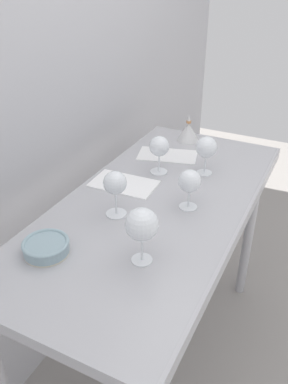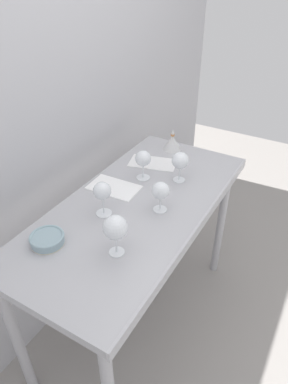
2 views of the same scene
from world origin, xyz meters
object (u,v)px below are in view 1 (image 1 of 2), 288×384
wine_glass_near_left (142,225)px  decanter_funnel (188,131)px  tasting_sheet_lower (167,155)px  wine_glass_near_right (206,148)px  tasting_bowl (46,247)px  wine_glass_far_right (159,147)px  wine_glass_near_center (190,182)px  tasting_sheet_upper (124,183)px  wine_glass_far_left (115,184)px

wine_glass_near_left → decanter_funnel: size_ratio=1.37×
wine_glass_near_left → tasting_sheet_lower: 0.76m
wine_glass_near_right → tasting_bowl: wine_glass_near_right is taller
wine_glass_near_left → tasting_bowl: 0.31m
wine_glass_far_right → wine_glass_near_left: (-0.54, -0.20, 0.01)m
wine_glass_near_center → tasting_sheet_lower: 0.46m
tasting_sheet_lower → decanter_funnel: 0.22m
wine_glass_far_right → wine_glass_near_center: bearing=-133.8°
wine_glass_far_right → wine_glass_near_center: size_ratio=1.08×
wine_glass_near_right → tasting_sheet_lower: 0.26m
tasting_sheet_lower → tasting_sheet_upper: bearing=155.7°
wine_glass_near_left → tasting_sheet_upper: 0.49m
tasting_sheet_lower → tasting_bowl: 0.81m
decanter_funnel → wine_glass_far_right: bearing=-177.7°
wine_glass_far_left → decanter_funnel: bearing=1.2°
decanter_funnel → tasting_bowl: bearing=176.3°
wine_glass_near_center → wine_glass_near_right: 0.28m
wine_glass_near_center → tasting_sheet_lower: size_ratio=0.56×
wine_glass_near_right → decanter_funnel: bearing=32.4°
tasting_sheet_upper → wine_glass_near_left: bearing=-146.9°
wine_glass_near_center → tasting_sheet_upper: 0.32m
wine_glass_near_center → tasting_sheet_lower: bearing=33.5°
wine_glass_near_center → wine_glass_near_left: wine_glass_near_left is taller
wine_glass_far_right → wine_glass_near_left: size_ratio=0.89×
wine_glass_far_left → wine_glass_near_right: (0.44, -0.18, -0.01)m
wine_glass_near_right → wine_glass_far_right: bearing=113.6°
wine_glass_far_left → wine_glass_far_right: (0.36, 0.00, -0.01)m
wine_glass_near_left → tasting_bowl: size_ratio=1.26×
wine_glass_far_right → wine_glass_near_right: wine_glass_near_right is taller
wine_glass_near_center → tasting_sheet_upper: bearing=81.0°
wine_glass_near_left → decanter_funnel: (0.92, 0.21, -0.08)m
wine_glass_near_center → decanter_funnel: 0.63m
wine_glass_near_left → tasting_bowl: bearing=109.9°
tasting_sheet_upper → wine_glass_far_right: bearing=-30.8°
tasting_sheet_lower → tasting_bowl: (-0.81, 0.05, 0.02)m
tasting_sheet_upper → tasting_sheet_lower: 0.33m
wine_glass_near_right → tasting_bowl: (-0.72, 0.26, -0.09)m
wine_glass_near_center → tasting_bowl: size_ratio=1.04×
wine_glass_near_right → tasting_sheet_lower: wine_glass_near_right is taller
tasting_sheet_lower → wine_glass_near_right: bearing=-129.1°
wine_glass_far_left → decanter_funnel: 0.75m
tasting_bowl → decanter_funnel: (1.02, -0.07, 0.02)m
wine_glass_far_left → wine_glass_far_right: size_ratio=1.04×
tasting_sheet_lower → decanter_funnel: decanter_funnel is taller
decanter_funnel → tasting_sheet_upper: bearing=172.8°
wine_glass_far_left → wine_glass_near_center: (0.16, -0.21, -0.02)m
wine_glass_near_center → tasting_sheet_upper: wine_glass_near_center is taller
wine_glass_far_left → wine_glass_far_right: 0.36m
wine_glass_far_right → wine_glass_near_center: 0.29m
tasting_sheet_upper → decanter_funnel: size_ratio=1.97×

